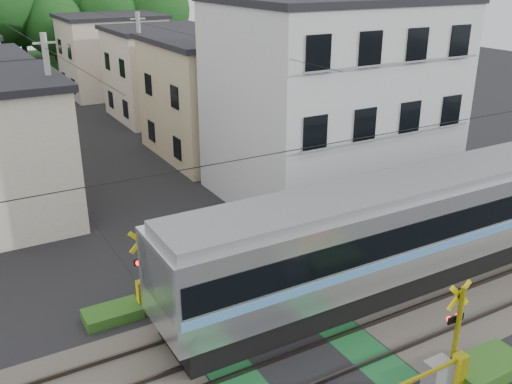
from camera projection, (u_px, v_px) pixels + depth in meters
ground at (284, 346)px, 16.91m from camera, size 120.00×120.00×0.00m
track_bed at (284, 345)px, 16.90m from camera, size 120.00×120.00×0.14m
crossing_signal_near at (443, 368)px, 14.90m from camera, size 4.74×0.65×3.09m
crossing_signal_far at (156, 291)px, 18.40m from camera, size 4.74×0.65×3.09m
apartment_block at (330, 99)px, 26.77m from camera, size 10.20×8.36×9.30m
houses_row at (73, 87)px, 36.74m from camera, size 22.07×31.35×6.80m
tree_hill at (16, 22)px, 53.78m from camera, size 40.00×12.73×11.93m
catenary at (443, 193)px, 18.34m from camera, size 60.00×5.04×7.00m
utility_poles at (61, 83)px, 33.48m from camera, size 7.90×42.00×8.00m
pedestrian at (67, 108)px, 41.86m from camera, size 0.65×0.52×1.57m
weed_patches at (334, 325)px, 17.58m from camera, size 10.25×8.80×0.40m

